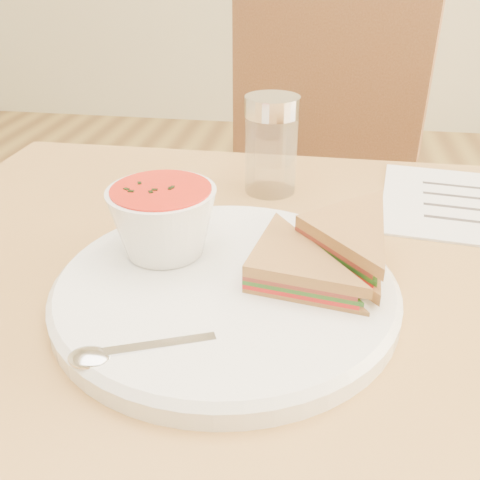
% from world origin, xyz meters
% --- Properties ---
extents(chair_far, '(0.53, 0.53, 0.95)m').
position_xyz_m(chair_far, '(-0.09, 0.55, 0.48)').
color(chair_far, brown).
rests_on(chair_far, floor).
extents(plate, '(0.38, 0.38, 0.02)m').
position_xyz_m(plate, '(-0.11, -0.04, 0.76)').
color(plate, white).
rests_on(plate, dining_table).
extents(soup_bowl, '(0.13, 0.13, 0.07)m').
position_xyz_m(soup_bowl, '(-0.17, 0.00, 0.80)').
color(soup_bowl, white).
rests_on(soup_bowl, plate).
extents(sandwich_half_a, '(0.12, 0.12, 0.03)m').
position_xyz_m(sandwich_half_a, '(-0.09, -0.06, 0.78)').
color(sandwich_half_a, '#AF7B3D').
rests_on(sandwich_half_a, plate).
extents(sandwich_half_b, '(0.16, 0.16, 0.04)m').
position_xyz_m(sandwich_half_b, '(-0.05, 0.01, 0.80)').
color(sandwich_half_b, '#AF7B3D').
rests_on(sandwich_half_b, plate).
extents(spoon, '(0.16, 0.10, 0.01)m').
position_xyz_m(spoon, '(-0.14, -0.14, 0.77)').
color(spoon, silver).
rests_on(spoon, plate).
extents(condiment_shaker, '(0.08, 0.08, 0.12)m').
position_xyz_m(condiment_shaker, '(-0.09, 0.21, 0.81)').
color(condiment_shaker, silver).
rests_on(condiment_shaker, dining_table).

